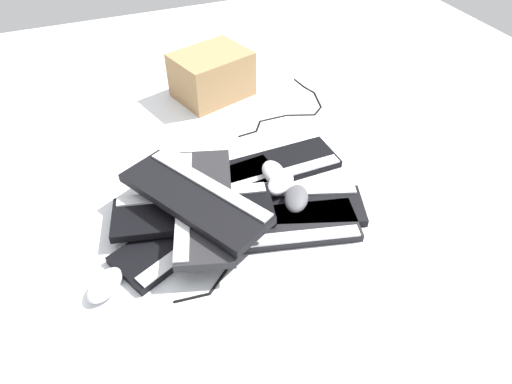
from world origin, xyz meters
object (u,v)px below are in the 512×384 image
(keyboard_7, at_px, (195,198))
(mouse_3, at_px, (274,173))
(keyboard_4, at_px, (191,229))
(cardboard_box, at_px, (212,75))
(keyboard_2, at_px, (270,169))
(keyboard_0, at_px, (279,227))
(keyboard_6, at_px, (204,204))
(mouse_2, at_px, (296,198))
(keyboard_1, at_px, (287,207))
(keyboard_3, at_px, (211,193))
(mouse_0, at_px, (281,183))
(keyboard_5, at_px, (193,211))
(mouse_1, at_px, (105,285))

(keyboard_7, xyz_separation_m, mouse_3, (-0.08, 0.26, -0.05))
(keyboard_4, relative_size, cardboard_box, 1.70)
(keyboard_2, bearing_deg, keyboard_0, -18.34)
(keyboard_0, height_order, keyboard_7, keyboard_7)
(keyboard_6, xyz_separation_m, mouse_2, (0.05, 0.26, -0.02))
(keyboard_1, bearing_deg, cardboard_box, 179.74)
(keyboard_1, xyz_separation_m, mouse_2, (0.01, 0.02, 0.04))
(keyboard_2, height_order, keyboard_6, keyboard_6)
(keyboard_0, xyz_separation_m, mouse_3, (-0.18, 0.06, 0.04))
(keyboard_3, bearing_deg, keyboard_4, -38.47)
(keyboard_4, relative_size, mouse_0, 4.20)
(keyboard_2, relative_size, mouse_3, 4.03)
(keyboard_2, height_order, mouse_3, mouse_3)
(keyboard_0, distance_m, keyboard_5, 0.24)
(keyboard_7, xyz_separation_m, mouse_2, (0.05, 0.28, -0.05))
(keyboard_2, distance_m, mouse_1, 0.61)
(keyboard_1, xyz_separation_m, mouse_3, (-0.12, 0.01, 0.04))
(keyboard_5, xyz_separation_m, keyboard_6, (0.01, 0.03, 0.03))
(keyboard_5, bearing_deg, mouse_0, 92.25)
(keyboard_1, distance_m, keyboard_7, 0.27)
(mouse_0, bearing_deg, cardboard_box, 51.20)
(keyboard_6, bearing_deg, mouse_0, 95.92)
(keyboard_3, distance_m, keyboard_7, 0.15)
(keyboard_4, xyz_separation_m, mouse_3, (-0.10, 0.29, 0.04))
(keyboard_1, height_order, keyboard_3, same)
(mouse_3, distance_m, cardboard_box, 0.58)
(keyboard_2, bearing_deg, keyboard_5, -66.76)
(keyboard_6, relative_size, mouse_3, 4.22)
(keyboard_0, distance_m, keyboard_2, 0.26)
(keyboard_5, xyz_separation_m, mouse_1, (0.14, -0.27, -0.02))
(mouse_3, xyz_separation_m, cardboard_box, (-0.58, -0.01, 0.04))
(keyboard_0, xyz_separation_m, mouse_0, (-0.13, 0.06, 0.04))
(keyboard_2, height_order, keyboard_5, keyboard_5)
(keyboard_3, distance_m, keyboard_5, 0.12)
(keyboard_5, distance_m, cardboard_box, 0.70)
(keyboard_5, distance_m, mouse_0, 0.27)
(mouse_0, height_order, cardboard_box, cardboard_box)
(keyboard_5, relative_size, keyboard_7, 1.01)
(keyboard_1, distance_m, keyboard_6, 0.24)
(keyboard_0, relative_size, mouse_3, 4.21)
(keyboard_3, relative_size, keyboard_4, 0.98)
(keyboard_7, bearing_deg, keyboard_0, 62.19)
(mouse_0, xyz_separation_m, cardboard_box, (-0.63, -0.01, 0.04))
(keyboard_1, bearing_deg, keyboard_0, -40.22)
(keyboard_1, relative_size, keyboard_2, 1.05)
(keyboard_0, height_order, mouse_1, mouse_1)
(keyboard_7, relative_size, cardboard_box, 1.69)
(mouse_1, bearing_deg, keyboard_5, 162.44)
(keyboard_1, height_order, keyboard_4, same)
(keyboard_6, height_order, mouse_2, keyboard_6)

